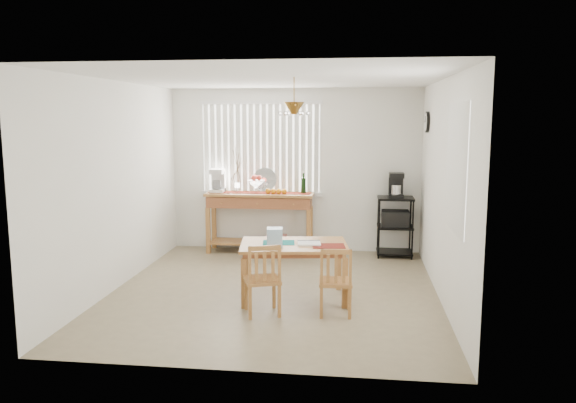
# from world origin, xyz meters

# --- Properties ---
(ground) EXTENTS (4.00, 4.50, 0.01)m
(ground) POSITION_xyz_m (0.00, 0.00, -0.01)
(ground) COLOR gray
(room_shell) EXTENTS (4.20, 4.70, 2.70)m
(room_shell) POSITION_xyz_m (0.00, 0.02, 1.69)
(room_shell) COLOR white
(room_shell) RESTS_ON ground
(sideboard) EXTENTS (1.71, 0.48, 0.96)m
(sideboard) POSITION_xyz_m (-0.52, 1.99, 0.72)
(sideboard) COLOR #B0763B
(sideboard) RESTS_ON ground
(sideboard_items) EXTENTS (1.62, 0.41, 0.73)m
(sideboard_items) POSITION_xyz_m (-0.80, 2.01, 1.11)
(sideboard_items) COLOR maroon
(sideboard_items) RESTS_ON sideboard
(wire_cart) EXTENTS (0.55, 0.44, 0.93)m
(wire_cart) POSITION_xyz_m (1.59, 1.99, 0.56)
(wire_cart) COLOR black
(wire_cart) RESTS_ON ground
(cart_items) EXTENTS (0.22, 0.26, 0.38)m
(cart_items) POSITION_xyz_m (1.59, 2.00, 1.10)
(cart_items) COLOR black
(cart_items) RESTS_ON wire_cart
(dining_table) EXTENTS (1.34, 0.96, 0.67)m
(dining_table) POSITION_xyz_m (0.27, -0.25, 0.59)
(dining_table) COLOR #B0763B
(dining_table) RESTS_ON ground
(table_items) EXTENTS (1.01, 0.44, 0.21)m
(table_items) POSITION_xyz_m (0.16, -0.37, 0.75)
(table_items) COLOR #157977
(table_items) RESTS_ON dining_table
(chair_left) EXTENTS (0.47, 0.47, 0.81)m
(chair_left) POSITION_xyz_m (-0.00, -0.86, 0.40)
(chair_left) COLOR #B0763B
(chair_left) RESTS_ON ground
(chair_right) EXTENTS (0.38, 0.38, 0.77)m
(chair_right) POSITION_xyz_m (0.79, -0.77, 0.38)
(chair_right) COLOR #B0763B
(chair_right) RESTS_ON ground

